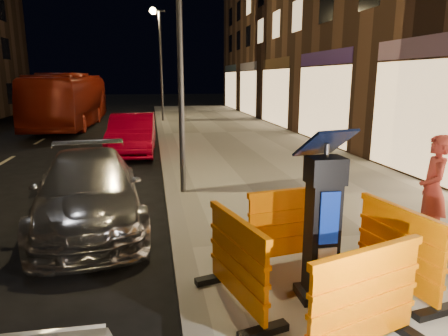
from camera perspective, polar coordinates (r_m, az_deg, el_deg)
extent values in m
plane|color=black|center=(6.05, -5.93, -12.62)|extent=(120.00, 120.00, 0.00)
cube|color=gray|center=(6.88, 20.18, -9.46)|extent=(6.00, 60.00, 0.15)
cube|color=slate|center=(6.02, -5.95, -11.98)|extent=(0.30, 60.00, 0.15)
cube|color=black|center=(4.52, 13.91, -7.42)|extent=(0.68, 0.68, 1.82)
cube|color=orange|center=(3.92, 19.45, -17.55)|extent=(1.40, 0.90, 1.01)
cube|color=orange|center=(5.48, 9.64, -8.06)|extent=(1.37, 0.74, 1.01)
cube|color=orange|center=(4.39, 1.90, -13.32)|extent=(0.84, 1.39, 1.01)
cube|color=orange|center=(5.11, 23.62, -10.58)|extent=(0.76, 1.38, 1.01)
imported|color=#A9A9AE|center=(7.69, -18.47, -7.58)|extent=(2.31, 4.56, 1.27)
imported|color=#A6031E|center=(14.24, -12.80, 2.01)|extent=(1.57, 4.21, 1.37)
imported|color=maroon|center=(22.99, -20.88, 5.51)|extent=(2.60, 10.11, 2.80)
imported|color=#A6352D|center=(6.64, 27.68, -2.82)|extent=(0.61, 0.71, 1.64)
cylinder|color=#3F3F44|center=(8.50, -6.31, 16.51)|extent=(0.12, 0.12, 6.00)
cylinder|color=#3F3F44|center=(23.47, -8.96, 14.03)|extent=(0.12, 0.12, 6.00)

